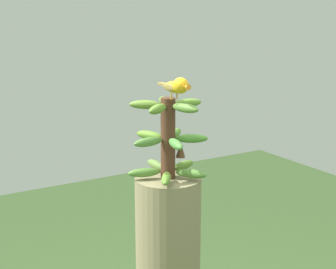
% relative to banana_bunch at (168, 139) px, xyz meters
% --- Properties ---
extents(banana_bunch, '(0.30, 0.30, 0.31)m').
position_rel_banana_bunch_xyz_m(banana_bunch, '(0.00, 0.00, 0.00)').
color(banana_bunch, '#4C2D1E').
rests_on(banana_bunch, banana_tree).
extents(perched_bird, '(0.19, 0.06, 0.08)m').
position_rel_banana_bunch_xyz_m(perched_bird, '(-0.06, 0.00, 0.20)').
color(perched_bird, '#C68933').
rests_on(perched_bird, banana_bunch).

